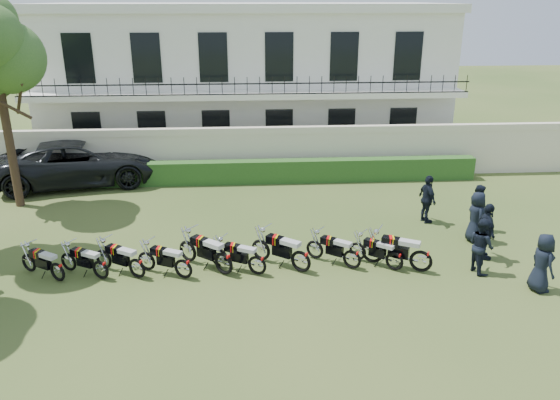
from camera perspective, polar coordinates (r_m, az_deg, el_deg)
The scene contains 21 objects.
ground at distance 17.37m, azimuth -2.85°, elevation -5.72°, with size 100.00×100.00×0.00m, color #374F1F.
perimeter_wall at distance 24.47m, azimuth -3.29°, elevation 5.01°, with size 30.00×0.35×2.30m.
hedge at distance 23.92m, azimuth -0.83°, elevation 3.00°, with size 18.00×0.60×1.00m, color #214819.
building at distance 29.82m, azimuth -3.55°, elevation 12.75°, with size 20.40×9.60×7.40m.
motorcycle_0 at distance 16.82m, azimuth -22.28°, elevation -6.55°, with size 1.56×1.04×0.98m.
motorcycle_1 at distance 16.51m, azimuth -18.28°, elevation -6.51°, with size 1.61×0.95×0.97m.
motorcycle_2 at distance 16.26m, azimuth -14.75°, elevation -6.45°, with size 1.66×1.07×1.03m.
motorcycle_3 at distance 15.96m, azimuth -10.09°, elevation -6.63°, with size 1.70×0.95×1.02m.
motorcycle_4 at distance 15.99m, azimuth -5.92°, elevation -6.09°, with size 1.70×1.43×1.16m.
motorcycle_5 at distance 15.93m, azimuth -2.40°, elevation -6.36°, with size 1.69×0.97×1.02m.
motorcycle_6 at distance 16.05m, azimuth 2.21°, elevation -5.90°, with size 1.74×1.35×1.15m.
motorcycle_7 at distance 16.41m, azimuth 7.56°, elevation -5.70°, with size 1.55×1.17×1.01m.
motorcycle_8 at distance 16.54m, azimuth 11.91°, elevation -5.84°, with size 1.45×1.18×0.97m.
motorcycle_9 at distance 16.57m, azimuth 14.56°, elevation -5.68°, with size 1.94×1.11×1.16m.
suv at distance 25.20m, azimuth -20.16°, elevation 3.73°, with size 3.18×6.90×1.92m, color black.
officer_0 at distance 16.61m, azimuth 25.73°, elevation -5.92°, with size 0.82×0.54×1.69m, color black.
officer_1 at distance 17.03m, azimuth 20.30°, elevation -4.48°, with size 0.82×0.64×1.68m, color black.
officer_2 at distance 17.90m, azimuth 20.75°, elevation -3.10°, with size 1.06×0.44×1.81m, color black.
officer_3 at distance 19.10m, azimuth 19.81°, elevation -1.66°, with size 0.84×0.55×1.72m, color black.
officer_4 at distance 20.11m, azimuth 20.02°, elevation -0.73°, with size 0.79×0.62×1.63m, color black.
officer_5 at distance 20.18m, azimuth 15.14°, elevation 0.08°, with size 1.03×0.43×1.76m, color black.
Camera 1 is at (-0.20, -15.61, 7.61)m, focal length 35.00 mm.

